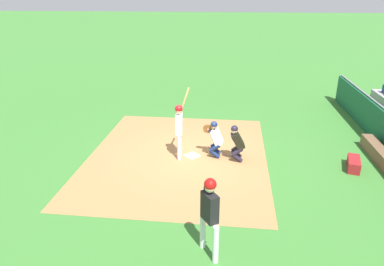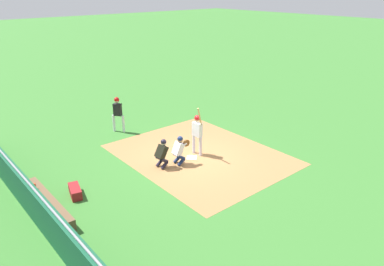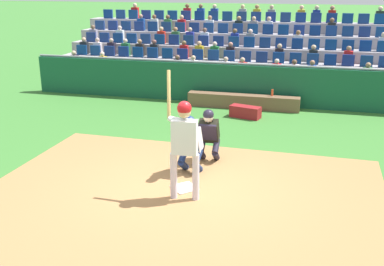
{
  "view_description": "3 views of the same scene",
  "coord_description": "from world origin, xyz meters",
  "views": [
    {
      "loc": [
        -11.09,
        -1.11,
        5.41
      ],
      "look_at": [
        -0.54,
        -0.05,
        1.08
      ],
      "focal_mm": 33.32,
      "sensor_mm": 36.0,
      "label": 1
    },
    {
      "loc": [
        10.99,
        -9.47,
        7.14
      ],
      "look_at": [
        0.36,
        -0.3,
        1.39
      ],
      "focal_mm": 33.81,
      "sensor_mm": 36.0,
      "label": 2
    },
    {
      "loc": [
        -2.24,
        7.99,
        3.88
      ],
      "look_at": [
        0.05,
        -0.76,
        0.9
      ],
      "focal_mm": 43.24,
      "sensor_mm": 36.0,
      "label": 3
    }
  ],
  "objects": [
    {
      "name": "catcher_crouching",
      "position": [
        0.1,
        -0.78,
        0.72
      ],
      "size": [
        0.49,
        0.72,
        1.29
      ],
      "color": "navy",
      "rests_on": "ground_plane"
    },
    {
      "name": "batter_at_plate",
      "position": [
        -0.11,
        0.42,
        1.19
      ],
      "size": [
        0.69,
        0.46,
        2.37
      ],
      "color": "silver",
      "rests_on": "ground_plane"
    },
    {
      "name": "on_deck_batter",
      "position": [
        -4.86,
        -0.85,
        1.16
      ],
      "size": [
        0.63,
        0.48,
        1.88
      ],
      "color": "silver",
      "rests_on": "ground_plane"
    },
    {
      "name": "infield_dirt_patch",
      "position": [
        0.0,
        0.5,
        0.0
      ],
      "size": [
        7.72,
        6.2,
        0.01
      ],
      "primitive_type": "cube",
      "rotation": [
        0.0,
        0.0,
        -0.02
      ],
      "color": "#A57545",
      "rests_on": "ground_plane"
    },
    {
      "name": "equipment_duffel_bag",
      "position": [
        -0.42,
        -5.26,
        0.18
      ],
      "size": [
        0.96,
        0.58,
        0.35
      ],
      "primitive_type": "cube",
      "rotation": [
        0.0,
        0.0,
        -0.25
      ],
      "color": "maroon",
      "rests_on": "ground_plane"
    },
    {
      "name": "ground_plane",
      "position": [
        0.0,
        0.0,
        0.0
      ],
      "size": [
        160.0,
        160.0,
        0.0
      ],
      "primitive_type": "plane",
      "color": "#39772F"
    },
    {
      "name": "home_plate_umpire",
      "position": [
        -0.14,
        -1.51,
        0.69
      ],
      "size": [
        0.48,
        0.51,
        1.26
      ],
      "color": "#231D2E",
      "rests_on": "ground_plane"
    },
    {
      "name": "home_plate_marker",
      "position": [
        0.0,
        0.0,
        0.02
      ],
      "size": [
        0.62,
        0.62,
        0.02
      ],
      "primitive_type": "cube",
      "rotation": [
        0.0,
        0.0,
        0.79
      ],
      "color": "white",
      "rests_on": "infield_dirt_patch"
    }
  ]
}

